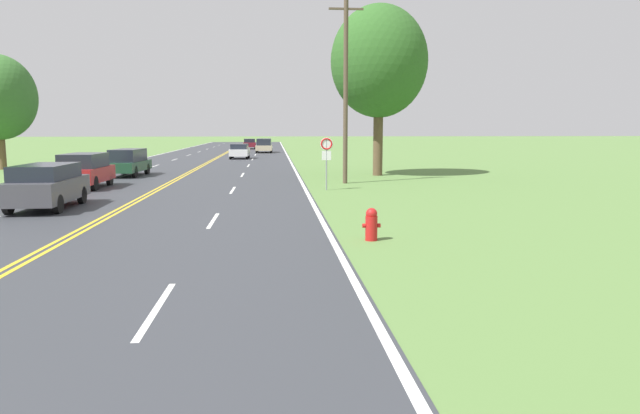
{
  "coord_description": "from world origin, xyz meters",
  "views": [
    {
      "loc": [
        5.54,
        -1.68,
        2.95
      ],
      "look_at": [
        6.51,
        10.01,
        1.31
      ],
      "focal_mm": 32.0,
      "sensor_mm": 36.0,
      "label": 1
    }
  ],
  "objects_px": {
    "car_dark_grey_suv_approaching": "(46,185)",
    "car_maroon_sedan_horizon": "(250,144)",
    "car_dark_green_van_mid_far": "(128,162)",
    "car_red_hatchback_mid_near": "(84,170)",
    "car_champagne_van_distant": "(264,145)",
    "car_white_hatchback_receding": "(240,151)",
    "traffic_sign": "(327,151)",
    "fire_hydrant": "(371,224)",
    "tree_left_verge": "(379,62)"
  },
  "relations": [
    {
      "from": "car_dark_grey_suv_approaching",
      "to": "car_maroon_sedan_horizon",
      "type": "height_order",
      "value": "car_dark_grey_suv_approaching"
    },
    {
      "from": "car_red_hatchback_mid_near",
      "to": "car_dark_grey_suv_approaching",
      "type": "bearing_deg",
      "value": -172.25
    },
    {
      "from": "fire_hydrant",
      "to": "car_white_hatchback_receding",
      "type": "bearing_deg",
      "value": 98.02
    },
    {
      "from": "tree_left_verge",
      "to": "car_dark_grey_suv_approaching",
      "type": "xyz_separation_m",
      "value": [
        -14.8,
        -13.69,
        -6.07
      ]
    },
    {
      "from": "traffic_sign",
      "to": "car_maroon_sedan_horizon",
      "type": "distance_m",
      "value": 55.05
    },
    {
      "from": "car_white_hatchback_receding",
      "to": "traffic_sign",
      "type": "bearing_deg",
      "value": 13.12
    },
    {
      "from": "car_red_hatchback_mid_near",
      "to": "car_champagne_van_distant",
      "type": "distance_m",
      "value": 41.26
    },
    {
      "from": "tree_left_verge",
      "to": "car_dark_green_van_mid_far",
      "type": "xyz_separation_m",
      "value": [
        -15.42,
        0.8,
        -6.06
      ]
    },
    {
      "from": "car_champagne_van_distant",
      "to": "car_maroon_sedan_horizon",
      "type": "distance_m",
      "value": 12.65
    },
    {
      "from": "car_dark_green_van_mid_far",
      "to": "car_white_hatchback_receding",
      "type": "bearing_deg",
      "value": -13.58
    },
    {
      "from": "traffic_sign",
      "to": "car_white_hatchback_receding",
      "type": "distance_m",
      "value": 29.06
    },
    {
      "from": "car_white_hatchback_receding",
      "to": "car_maroon_sedan_horizon",
      "type": "height_order",
      "value": "car_white_hatchback_receding"
    },
    {
      "from": "traffic_sign",
      "to": "car_champagne_van_distant",
      "type": "bearing_deg",
      "value": 94.84
    },
    {
      "from": "fire_hydrant",
      "to": "car_dark_grey_suv_approaching",
      "type": "xyz_separation_m",
      "value": [
        -10.84,
        6.88,
        0.43
      ]
    },
    {
      "from": "traffic_sign",
      "to": "car_white_hatchback_receding",
      "type": "bearing_deg",
      "value": 101.36
    },
    {
      "from": "car_white_hatchback_receding",
      "to": "car_maroon_sedan_horizon",
      "type": "relative_size",
      "value": 0.87
    },
    {
      "from": "tree_left_verge",
      "to": "car_maroon_sedan_horizon",
      "type": "bearing_deg",
      "value": 101.88
    },
    {
      "from": "car_dark_grey_suv_approaching",
      "to": "car_white_hatchback_receding",
      "type": "relative_size",
      "value": 1.25
    },
    {
      "from": "fire_hydrant",
      "to": "car_dark_grey_suv_approaching",
      "type": "distance_m",
      "value": 12.85
    },
    {
      "from": "tree_left_verge",
      "to": "car_dark_green_van_mid_far",
      "type": "distance_m",
      "value": 16.59
    },
    {
      "from": "car_dark_green_van_mid_far",
      "to": "car_maroon_sedan_horizon",
      "type": "xyz_separation_m",
      "value": [
        5.63,
        45.71,
        -0.13
      ]
    },
    {
      "from": "car_champagne_van_distant",
      "to": "car_red_hatchback_mid_near",
      "type": "bearing_deg",
      "value": -10.45
    },
    {
      "from": "traffic_sign",
      "to": "tree_left_verge",
      "type": "bearing_deg",
      "value": 64.13
    },
    {
      "from": "traffic_sign",
      "to": "car_maroon_sedan_horizon",
      "type": "height_order",
      "value": "traffic_sign"
    },
    {
      "from": "car_red_hatchback_mid_near",
      "to": "car_champagne_van_distant",
      "type": "height_order",
      "value": "car_red_hatchback_mid_near"
    },
    {
      "from": "traffic_sign",
      "to": "car_dark_grey_suv_approaching",
      "type": "relative_size",
      "value": 0.57
    },
    {
      "from": "car_dark_green_van_mid_far",
      "to": "car_maroon_sedan_horizon",
      "type": "height_order",
      "value": "car_dark_green_van_mid_far"
    },
    {
      "from": "car_maroon_sedan_horizon",
      "to": "car_champagne_van_distant",
      "type": "bearing_deg",
      "value": 8.75
    },
    {
      "from": "fire_hydrant",
      "to": "traffic_sign",
      "type": "distance_m",
      "value": 12.44
    },
    {
      "from": "car_champagne_van_distant",
      "to": "fire_hydrant",
      "type": "bearing_deg",
      "value": 4.81
    },
    {
      "from": "fire_hydrant",
      "to": "car_dark_green_van_mid_far",
      "type": "xyz_separation_m",
      "value": [
        -11.46,
        21.38,
        0.44
      ]
    },
    {
      "from": "car_dark_grey_suv_approaching",
      "to": "car_dark_green_van_mid_far",
      "type": "bearing_deg",
      "value": 1.16
    },
    {
      "from": "car_red_hatchback_mid_near",
      "to": "car_dark_green_van_mid_far",
      "type": "xyz_separation_m",
      "value": [
        0.35,
        7.18,
        -0.02
      ]
    },
    {
      "from": "car_maroon_sedan_horizon",
      "to": "car_white_hatchback_receding",
      "type": "bearing_deg",
      "value": -1.19
    },
    {
      "from": "car_red_hatchback_mid_near",
      "to": "car_champagne_van_distant",
      "type": "xyz_separation_m",
      "value": [
        8.21,
        40.43,
        -0.02
      ]
    },
    {
      "from": "car_champagne_van_distant",
      "to": "car_maroon_sedan_horizon",
      "type": "bearing_deg",
      "value": -168.85
    },
    {
      "from": "fire_hydrant",
      "to": "tree_left_verge",
      "type": "relative_size",
      "value": 0.08
    },
    {
      "from": "car_white_hatchback_receding",
      "to": "car_red_hatchback_mid_near",
      "type": "bearing_deg",
      "value": -11.08
    },
    {
      "from": "car_dark_grey_suv_approaching",
      "to": "fire_hydrant",
      "type": "bearing_deg",
      "value": -123.69
    },
    {
      "from": "tree_left_verge",
      "to": "car_dark_grey_suv_approaching",
      "type": "relative_size",
      "value": 2.35
    },
    {
      "from": "tree_left_verge",
      "to": "car_dark_grey_suv_approaching",
      "type": "height_order",
      "value": "tree_left_verge"
    },
    {
      "from": "car_dark_green_van_mid_far",
      "to": "car_champagne_van_distant",
      "type": "xyz_separation_m",
      "value": [
        7.86,
        33.25,
        0.0
      ]
    },
    {
      "from": "car_dark_grey_suv_approaching",
      "to": "car_maroon_sedan_horizon",
      "type": "bearing_deg",
      "value": -6.05
    },
    {
      "from": "tree_left_verge",
      "to": "car_champagne_van_distant",
      "type": "distance_m",
      "value": 35.41
    },
    {
      "from": "traffic_sign",
      "to": "car_dark_grey_suv_approaching",
      "type": "xyz_separation_m",
      "value": [
        -10.81,
        -5.47,
        -1.01
      ]
    },
    {
      "from": "car_dark_grey_suv_approaching",
      "to": "car_white_hatchback_receding",
      "type": "bearing_deg",
      "value": -9.83
    },
    {
      "from": "car_champagne_van_distant",
      "to": "car_white_hatchback_receding",
      "type": "bearing_deg",
      "value": -7.79
    },
    {
      "from": "tree_left_verge",
      "to": "car_white_hatchback_receding",
      "type": "distance_m",
      "value": 23.28
    },
    {
      "from": "car_dark_grey_suv_approaching",
      "to": "car_maroon_sedan_horizon",
      "type": "xyz_separation_m",
      "value": [
        5.01,
        60.21,
        -0.13
      ]
    },
    {
      "from": "traffic_sign",
      "to": "car_dark_green_van_mid_far",
      "type": "distance_m",
      "value": 14.6
    }
  ]
}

